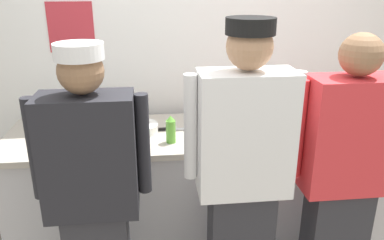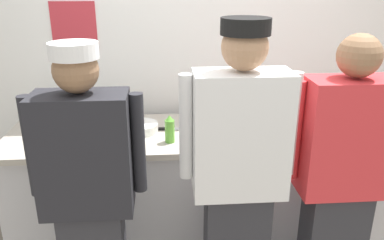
{
  "view_description": "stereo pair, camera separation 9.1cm",
  "coord_description": "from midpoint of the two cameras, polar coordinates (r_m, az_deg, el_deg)",
  "views": [
    {
      "loc": [
        -0.37,
        -2.11,
        1.94
      ],
      "look_at": [
        -0.08,
        0.4,
        1.0
      ],
      "focal_mm": 36.32,
      "sensor_mm": 36.0,
      "label": 1
    },
    {
      "loc": [
        -0.27,
        -2.12,
        1.94
      ],
      "look_at": [
        -0.08,
        0.4,
        1.0
      ],
      "focal_mm": 36.32,
      "sensor_mm": 36.0,
      "label": 2
    }
  ],
  "objects": [
    {
      "name": "squeeze_bottle_secondary",
      "position": [
        2.72,
        19.66,
        -0.64
      ],
      "size": [
        0.06,
        0.06,
        0.2
      ],
      "color": "orange",
      "rests_on": "prep_counter"
    },
    {
      "name": "prep_counter",
      "position": [
        2.93,
        0.71,
        -9.91
      ],
      "size": [
        2.72,
        0.75,
        0.92
      ],
      "color": "#B2B2B7",
      "rests_on": "ground"
    },
    {
      "name": "mixing_bowl_steel",
      "position": [
        2.7,
        -17.6,
        -1.26
      ],
      "size": [
        0.39,
        0.39,
        0.13
      ],
      "primitive_type": "cylinder",
      "color": "#B7BABF",
      "rests_on": "prep_counter"
    },
    {
      "name": "squeeze_bottle_spare",
      "position": [
        3.13,
        21.72,
        1.78
      ],
      "size": [
        0.06,
        0.06,
        0.2
      ],
      "color": "red",
      "rests_on": "prep_counter"
    },
    {
      "name": "chefs_knife",
      "position": [
        2.74,
        -3.56,
        -1.33
      ],
      "size": [
        0.27,
        0.03,
        0.02
      ],
      "color": "#B7BABF",
      "rests_on": "prep_counter"
    },
    {
      "name": "ramekin_orange_sauce",
      "position": [
        2.84,
        13.22,
        -0.74
      ],
      "size": [
        0.1,
        0.1,
        0.04
      ],
      "color": "white",
      "rests_on": "prep_counter"
    },
    {
      "name": "wall_back",
      "position": [
        3.08,
        -0.41,
        10.68
      ],
      "size": [
        4.27,
        0.11,
        2.84
      ],
      "color": "white",
      "rests_on": "ground"
    },
    {
      "name": "plate_stack_front",
      "position": [
        2.71,
        -8.54,
        -1.19
      ],
      "size": [
        0.24,
        0.24,
        0.06
      ],
      "color": "white",
      "rests_on": "prep_counter"
    },
    {
      "name": "sheet_tray",
      "position": [
        2.75,
        5.58,
        -1.12
      ],
      "size": [
        0.49,
        0.31,
        0.02
      ],
      "primitive_type": "cube",
      "rotation": [
        0.0,
        0.0,
        -0.03
      ],
      "color": "#B7BABF",
      "rests_on": "prep_counter"
    },
    {
      "name": "plate_stack_rear",
      "position": [
        2.98,
        15.9,
        0.09
      ],
      "size": [
        0.21,
        0.21,
        0.05
      ],
      "color": "white",
      "rests_on": "prep_counter"
    },
    {
      "name": "ramekin_yellow_sauce",
      "position": [
        2.95,
        11.52,
        0.22
      ],
      "size": [
        0.08,
        0.08,
        0.04
      ],
      "color": "white",
      "rests_on": "prep_counter"
    },
    {
      "name": "ramekin_red_sauce",
      "position": [
        2.75,
        16.31,
        -1.7
      ],
      "size": [
        0.11,
        0.11,
        0.04
      ],
      "color": "white",
      "rests_on": "prep_counter"
    },
    {
      "name": "chef_near_left",
      "position": [
        2.1,
        -15.54,
        -10.48
      ],
      "size": [
        0.6,
        0.24,
        1.66
      ],
      "color": "#2D2D33",
      "rests_on": "ground"
    },
    {
      "name": "squeeze_bottle_primary",
      "position": [
        2.51,
        -4.18,
        -1.42
      ],
      "size": [
        0.06,
        0.06,
        0.18
      ],
      "color": "#56A333",
      "rests_on": "prep_counter"
    },
    {
      "name": "chef_far_right",
      "position": [
        2.33,
        20.22,
        -7.69
      ],
      "size": [
        0.61,
        0.24,
        1.68
      ],
      "color": "#2D2D33",
      "rests_on": "ground"
    },
    {
      "name": "deli_cup",
      "position": [
        2.56,
        -12.31,
        -2.35
      ],
      "size": [
        0.09,
        0.09,
        0.1
      ],
      "primitive_type": "cylinder",
      "color": "white",
      "rests_on": "prep_counter"
    },
    {
      "name": "chef_center",
      "position": [
        2.11,
        6.28,
        -7.82
      ],
      "size": [
        0.63,
        0.24,
        1.76
      ],
      "color": "#2D2D33",
      "rests_on": "ground"
    }
  ]
}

